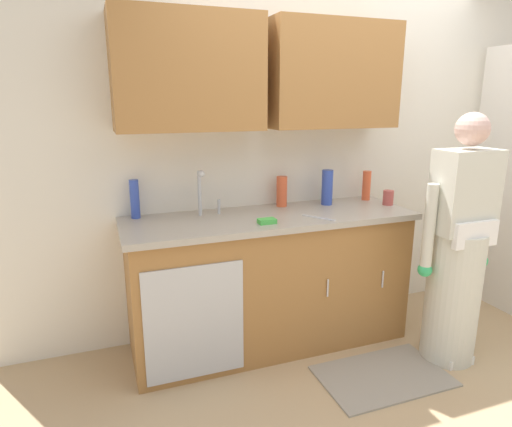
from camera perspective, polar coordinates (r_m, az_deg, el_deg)
ground_plane at (r=3.05m, az=17.29°, el=-19.85°), size 9.00×9.00×0.00m
kitchen_wall_with_uppers at (r=3.31m, az=6.72°, el=10.68°), size 4.80×0.44×2.70m
counter_cabinet at (r=3.12m, az=1.73°, el=-8.95°), size 1.90×0.62×0.90m
countertop at (r=2.97m, az=1.85°, el=-0.56°), size 1.96×0.66×0.04m
sink at (r=2.85m, az=-5.77°, el=-1.14°), size 0.50×0.36×0.35m
person_at_sink at (r=3.12m, az=24.51°, el=-5.50°), size 0.55×0.34×1.62m
floor_mat at (r=3.06m, az=16.08°, el=-19.52°), size 0.80×0.50×0.01m
bottle_water_short at (r=3.19m, az=3.35°, el=2.86°), size 0.08×0.08×0.22m
bottle_dish_liquid at (r=3.27m, az=9.18°, el=3.35°), size 0.08×0.08×0.26m
bottle_soap at (r=2.96m, az=-15.40°, el=1.81°), size 0.06×0.06×0.25m
bottle_water_tall at (r=3.49m, az=14.08°, el=3.53°), size 0.06×0.06×0.22m
cup_by_sink at (r=3.38m, az=16.71°, el=1.97°), size 0.08×0.08×0.11m
knife_on_counter at (r=2.91m, az=8.10°, el=-0.53°), size 0.15×0.22×0.01m
sponge at (r=2.75m, az=1.42°, el=-0.98°), size 0.11×0.07×0.03m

